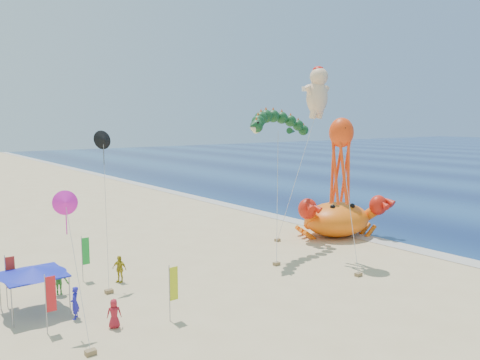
% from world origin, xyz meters
% --- Properties ---
extents(ground, '(320.00, 320.00, 0.00)m').
position_xyz_m(ground, '(0.00, 0.00, 0.00)').
color(ground, '#D1B784').
rests_on(ground, ground).
extents(foam_strip, '(320.00, 320.00, 0.00)m').
position_xyz_m(foam_strip, '(12.00, 0.00, 0.01)').
color(foam_strip, silver).
rests_on(foam_strip, ground).
extents(crab_inflatable, '(9.24, 7.85, 4.05)m').
position_xyz_m(crab_inflatable, '(10.49, 2.60, 1.78)').
color(crab_inflatable, orange).
rests_on(crab_inflatable, ground).
extents(dragon_kite, '(9.44, 6.26, 11.71)m').
position_xyz_m(dragon_kite, '(2.66, 2.88, 10.66)').
color(dragon_kite, '#0F3919').
rests_on(dragon_kite, ground).
extents(cherub_kite, '(8.22, 2.86, 16.55)m').
position_xyz_m(cherub_kite, '(11.23, 6.27, 14.09)').
color(cherub_kite, '#FCC99A').
rests_on(cherub_kite, ground).
extents(octopus_kite, '(3.14, 4.56, 11.35)m').
position_xyz_m(octopus_kite, '(4.26, -2.78, 8.51)').
color(octopus_kite, '#FF3F0D').
rests_on(octopus_kite, ground).
extents(canopy_blue, '(3.64, 3.64, 2.71)m').
position_xyz_m(canopy_blue, '(-17.67, 1.41, 2.44)').
color(canopy_blue, gray).
rests_on(canopy_blue, ground).
extents(feather_flags, '(7.27, 9.55, 3.20)m').
position_xyz_m(feather_flags, '(-15.38, 0.35, 2.01)').
color(feather_flags, gray).
rests_on(feather_flags, ground).
extents(beachgoers, '(9.09, 9.24, 1.87)m').
position_xyz_m(beachgoers, '(-15.52, 2.07, 0.89)').
color(beachgoers, gold).
rests_on(beachgoers, ground).
extents(small_kites, '(9.61, 9.50, 10.50)m').
position_xyz_m(small_kites, '(-16.36, 0.96, 7.22)').
color(small_kites, black).
rests_on(small_kites, ground).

